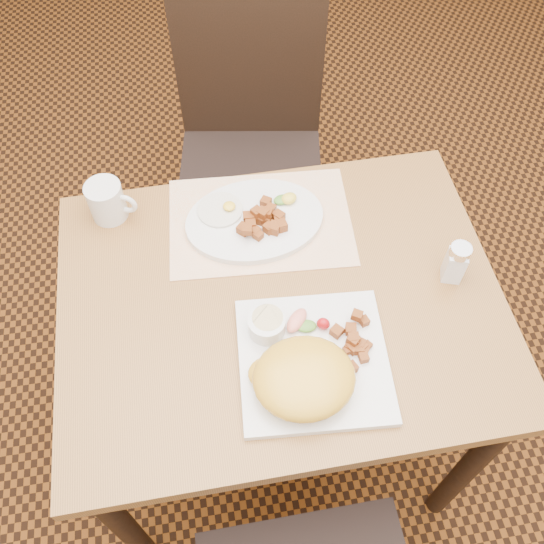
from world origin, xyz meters
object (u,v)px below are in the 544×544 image
(chair_far, at_px, (250,137))
(salt_shaker, at_px, (456,262))
(table, at_px, (281,325))
(plate_oval, at_px, (255,220))
(plate_square, at_px, (313,361))
(coffee_mug, at_px, (107,201))

(chair_far, height_order, salt_shaker, chair_far)
(table, xyz_separation_m, plate_oval, (-0.02, 0.20, 0.12))
(table, relative_size, salt_shaker, 9.00)
(table, bearing_deg, plate_square, -77.19)
(plate_square, xyz_separation_m, coffee_mug, (-0.37, 0.43, 0.04))
(coffee_mug, bearing_deg, salt_shaker, -22.72)
(chair_far, bearing_deg, salt_shaker, 124.02)
(table, xyz_separation_m, salt_shaker, (0.36, -0.01, 0.16))
(chair_far, relative_size, coffee_mug, 9.00)
(chair_far, xyz_separation_m, salt_shaker, (0.32, -0.70, 0.26))
(plate_square, height_order, salt_shaker, salt_shaker)
(table, bearing_deg, salt_shaker, -1.13)
(plate_square, bearing_deg, coffee_mug, 130.42)
(table, relative_size, coffee_mug, 8.35)
(table, distance_m, plate_oval, 0.24)
(plate_oval, relative_size, coffee_mug, 2.82)
(table, height_order, plate_oval, plate_oval)
(chair_far, distance_m, plate_oval, 0.54)
(plate_square, height_order, plate_oval, plate_oval)
(plate_oval, distance_m, coffee_mug, 0.32)
(table, xyz_separation_m, plate_square, (0.03, -0.15, 0.12))
(coffee_mug, bearing_deg, plate_square, -49.58)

